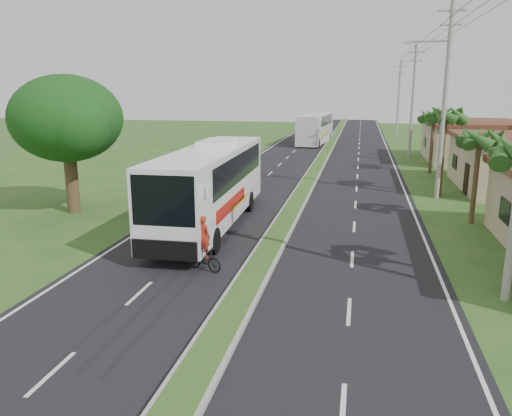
# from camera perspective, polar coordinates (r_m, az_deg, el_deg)

# --- Properties ---
(ground) EXTENTS (180.00, 180.00, 0.00)m
(ground) POSITION_cam_1_polar(r_m,az_deg,el_deg) (16.50, -1.88, -10.73)
(ground) COLOR #26541E
(ground) RESTS_ON ground
(road_asphalt) EXTENTS (14.00, 160.00, 0.02)m
(road_asphalt) POSITION_cam_1_polar(r_m,az_deg,el_deg) (35.45, 5.75, 2.43)
(road_asphalt) COLOR black
(road_asphalt) RESTS_ON ground
(median_strip) EXTENTS (1.20, 160.00, 0.18)m
(median_strip) POSITION_cam_1_polar(r_m,az_deg,el_deg) (35.43, 5.75, 2.58)
(median_strip) COLOR gray
(median_strip) RESTS_ON ground
(lane_edge_left) EXTENTS (0.12, 160.00, 0.01)m
(lane_edge_left) POSITION_cam_1_polar(r_m,az_deg,el_deg) (36.74, -4.71, 2.83)
(lane_edge_left) COLOR silver
(lane_edge_left) RESTS_ON ground
(lane_edge_right) EXTENTS (0.12, 160.00, 0.01)m
(lane_edge_right) POSITION_cam_1_polar(r_m,az_deg,el_deg) (35.40, 16.60, 1.90)
(lane_edge_right) COLOR silver
(lane_edge_right) RESTS_ON ground
(shop_far) EXTENTS (8.60, 11.60, 3.82)m
(shop_far) POSITION_cam_1_polar(r_m,az_deg,el_deg) (51.90, 23.48, 7.03)
(shop_far) COLOR tan
(shop_far) RESTS_ON ground
(palm_verge_b) EXTENTS (2.40, 2.40, 5.05)m
(palm_verge_b) POSITION_cam_1_polar(r_m,az_deg,el_deg) (27.34, 24.20, 7.26)
(palm_verge_b) COLOR #473321
(palm_verge_b) RESTS_ON ground
(palm_verge_c) EXTENTS (2.40, 2.40, 5.85)m
(palm_verge_c) POSITION_cam_1_polar(r_m,az_deg,el_deg) (34.05, 20.88, 9.85)
(palm_verge_c) COLOR #473321
(palm_verge_c) RESTS_ON ground
(palm_verge_d) EXTENTS (2.40, 2.40, 5.25)m
(palm_verge_d) POSITION_cam_1_polar(r_m,az_deg,el_deg) (43.05, 19.68, 9.76)
(palm_verge_d) COLOR #473321
(palm_verge_d) RESTS_ON ground
(shade_tree) EXTENTS (6.30, 6.00, 7.54)m
(shade_tree) POSITION_cam_1_polar(r_m,az_deg,el_deg) (29.26, -20.99, 9.20)
(shade_tree) COLOR #473321
(shade_tree) RESTS_ON ground
(utility_pole_b) EXTENTS (3.20, 0.28, 12.00)m
(utility_pole_b) POSITION_cam_1_polar(r_m,az_deg,el_deg) (32.98, 20.74, 11.75)
(utility_pole_b) COLOR gray
(utility_pole_b) RESTS_ON ground
(utility_pole_c) EXTENTS (1.60, 0.28, 11.00)m
(utility_pole_c) POSITION_cam_1_polar(r_m,az_deg,el_deg) (52.85, 17.48, 11.69)
(utility_pole_c) COLOR gray
(utility_pole_c) RESTS_ON ground
(utility_pole_d) EXTENTS (1.60, 0.28, 10.50)m
(utility_pole_d) POSITION_cam_1_polar(r_m,az_deg,el_deg) (72.79, 15.99, 11.92)
(utility_pole_d) COLOR gray
(utility_pole_d) RESTS_ON ground
(coach_bus_main) EXTENTS (3.03, 13.10, 4.22)m
(coach_bus_main) POSITION_cam_1_polar(r_m,az_deg,el_deg) (24.82, -5.17, 3.11)
(coach_bus_main) COLOR white
(coach_bus_main) RESTS_ON ground
(coach_bus_far) EXTENTS (3.63, 12.61, 3.62)m
(coach_bus_far) POSITION_cam_1_polar(r_m,az_deg,el_deg) (64.44, 6.83, 9.20)
(coach_bus_far) COLOR silver
(coach_bus_far) RESTS_ON ground
(motorcyclist) EXTENTS (1.64, 0.99, 2.18)m
(motorcyclist) POSITION_cam_1_polar(r_m,az_deg,el_deg) (18.99, -5.99, -4.91)
(motorcyclist) COLOR black
(motorcyclist) RESTS_ON ground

